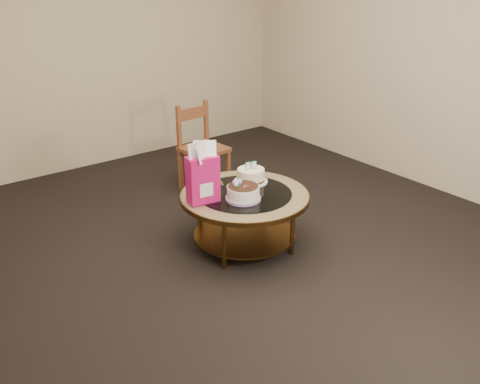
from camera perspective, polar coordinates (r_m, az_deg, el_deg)
ground at (r=4.38m, az=0.48°, el=-5.60°), size 5.00×5.00×0.00m
room_walls at (r=3.87m, az=0.56°, el=14.75°), size 4.52×5.02×2.61m
coffee_table at (r=4.21m, az=0.50°, el=-1.10°), size 1.02×1.02×0.46m
decorated_cake at (r=4.04m, az=0.32°, el=-0.14°), size 0.27×0.27×0.16m
cream_cake at (r=4.37m, az=1.17°, el=1.75°), size 0.28×0.28×0.18m
gift_bag at (r=3.96m, az=-4.01°, el=2.03°), size 0.25×0.20×0.46m
pillar_candle at (r=4.33m, az=-2.67°, el=1.15°), size 0.12×0.12×0.09m
dining_chair at (r=5.30m, az=-4.13°, el=4.78°), size 0.42×0.42×0.85m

